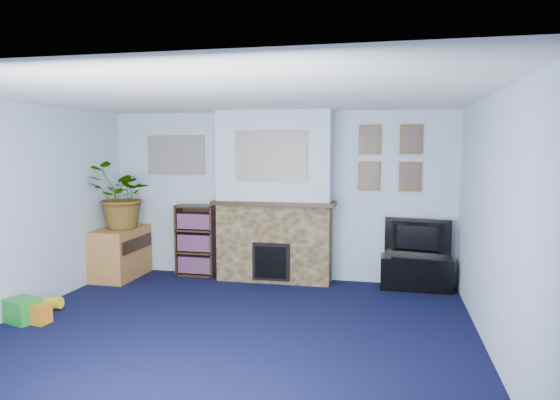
% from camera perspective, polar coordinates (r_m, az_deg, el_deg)
% --- Properties ---
extents(floor, '(5.00, 4.50, 0.01)m').
position_cam_1_polar(floor, '(5.35, -5.69, -14.76)').
color(floor, black).
rests_on(floor, ground).
extents(ceiling, '(5.00, 4.50, 0.01)m').
position_cam_1_polar(ceiling, '(5.02, -5.98, 11.77)').
color(ceiling, white).
rests_on(ceiling, wall_back).
extents(wall_back, '(5.00, 0.04, 2.40)m').
position_cam_1_polar(wall_back, '(7.20, -0.28, 0.50)').
color(wall_back, '#AEBED2').
rests_on(wall_back, ground).
extents(wall_front, '(5.00, 0.04, 2.40)m').
position_cam_1_polar(wall_front, '(3.03, -19.26, -7.61)').
color(wall_front, '#AEBED2').
rests_on(wall_front, ground).
extents(wall_left, '(0.04, 4.50, 2.40)m').
position_cam_1_polar(wall_left, '(6.28, -28.06, -1.03)').
color(wall_left, '#AEBED2').
rests_on(wall_left, ground).
extents(wall_right, '(0.04, 4.50, 2.40)m').
position_cam_1_polar(wall_right, '(4.89, 23.26, -2.63)').
color(wall_right, '#AEBED2').
rests_on(wall_right, ground).
extents(chimney_breast, '(1.72, 0.50, 2.40)m').
position_cam_1_polar(chimney_breast, '(7.01, -0.65, 0.21)').
color(chimney_breast, brown).
rests_on(chimney_breast, ground).
extents(collage_main, '(1.00, 0.03, 0.68)m').
position_cam_1_polar(collage_main, '(6.77, -1.05, 5.06)').
color(collage_main, gray).
rests_on(collage_main, chimney_breast).
extents(collage_left, '(0.90, 0.03, 0.58)m').
position_cam_1_polar(collage_left, '(7.65, -11.77, 5.05)').
color(collage_left, gray).
rests_on(collage_left, wall_back).
extents(portrait_tl, '(0.30, 0.03, 0.40)m').
position_cam_1_polar(portrait_tl, '(6.99, 10.22, 6.80)').
color(portrait_tl, brown).
rests_on(portrait_tl, wall_back).
extents(portrait_tr, '(0.30, 0.03, 0.40)m').
position_cam_1_polar(portrait_tr, '(6.99, 14.76, 6.70)').
color(portrait_tr, brown).
rests_on(portrait_tr, wall_back).
extents(portrait_bl, '(0.30, 0.03, 0.40)m').
position_cam_1_polar(portrait_bl, '(7.00, 10.14, 2.70)').
color(portrait_bl, brown).
rests_on(portrait_bl, wall_back).
extents(portrait_br, '(0.30, 0.03, 0.40)m').
position_cam_1_polar(portrait_br, '(7.00, 14.65, 2.60)').
color(portrait_br, brown).
rests_on(portrait_br, wall_back).
extents(tv_stand, '(0.93, 0.39, 0.44)m').
position_cam_1_polar(tv_stand, '(6.99, 15.26, -8.00)').
color(tv_stand, black).
rests_on(tv_stand, ground).
extents(television, '(0.88, 0.26, 0.50)m').
position_cam_1_polar(television, '(6.92, 15.36, -4.21)').
color(television, black).
rests_on(television, tv_stand).
extents(bookshelf, '(0.58, 0.28, 1.05)m').
position_cam_1_polar(bookshelf, '(7.52, -9.52, -4.73)').
color(bookshelf, black).
rests_on(bookshelf, ground).
extents(sideboard, '(0.52, 0.93, 0.73)m').
position_cam_1_polar(sideboard, '(7.68, -17.75, -5.86)').
color(sideboard, '#A56F35').
rests_on(sideboard, ground).
extents(potted_plant, '(1.02, 1.08, 0.97)m').
position_cam_1_polar(potted_plant, '(7.49, -17.82, 0.50)').
color(potted_plant, '#26661E').
rests_on(potted_plant, sideboard).
extents(mantel_clock, '(0.11, 0.06, 0.15)m').
position_cam_1_polar(mantel_clock, '(6.96, -0.88, 0.47)').
color(mantel_clock, gold).
rests_on(mantel_clock, chimney_breast).
extents(mantel_candle, '(0.06, 0.06, 0.18)m').
position_cam_1_polar(mantel_candle, '(6.89, 2.31, 0.49)').
color(mantel_candle, '#B2BFC6').
rests_on(mantel_candle, chimney_breast).
extents(mantel_teddy, '(0.12, 0.12, 0.12)m').
position_cam_1_polar(mantel_teddy, '(7.12, -5.51, 0.53)').
color(mantel_teddy, gray).
rests_on(mantel_teddy, chimney_breast).
extents(mantel_can, '(0.07, 0.07, 0.13)m').
position_cam_1_polar(mantel_can, '(6.84, 4.74, 0.27)').
color(mantel_can, orange).
rests_on(mantel_can, chimney_breast).
extents(green_crate, '(0.39, 0.34, 0.26)m').
position_cam_1_polar(green_crate, '(6.22, -27.33, -11.05)').
color(green_crate, '#198C26').
rests_on(green_crate, ground).
extents(toy_ball, '(0.17, 0.17, 0.17)m').
position_cam_1_polar(toy_ball, '(6.27, -27.00, -11.38)').
color(toy_ball, purple).
rests_on(toy_ball, ground).
extents(toy_block, '(0.19, 0.19, 0.21)m').
position_cam_1_polar(toy_block, '(6.09, -25.69, -11.62)').
color(toy_block, orange).
rests_on(toy_block, ground).
extents(toy_tube, '(0.32, 0.14, 0.18)m').
position_cam_1_polar(toy_tube, '(6.56, -24.86, -10.69)').
color(toy_tube, yellow).
rests_on(toy_tube, ground).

